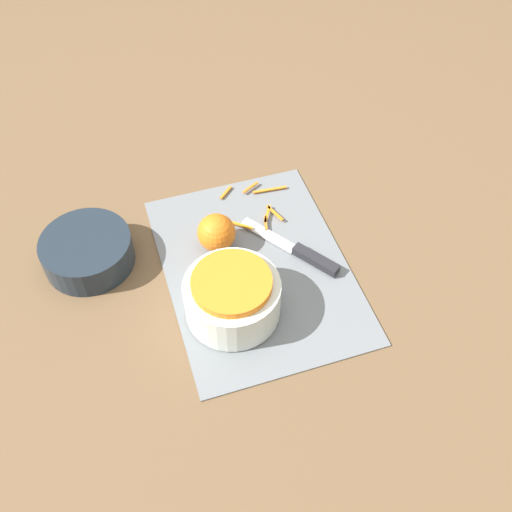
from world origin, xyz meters
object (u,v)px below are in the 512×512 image
object	(u,v)px
knife	(305,254)
bowl_speckled	(232,296)
bowl_dark	(87,251)
orange_left	(216,233)

from	to	relation	value
knife	bowl_speckled	bearing A→B (deg)	80.19
bowl_dark	knife	distance (m)	0.40
bowl_speckled	orange_left	size ratio (longest dim) A/B	2.29
bowl_speckled	bowl_dark	xyz separation A→B (m)	(0.19, 0.22, -0.02)
knife	orange_left	xyz separation A→B (m)	(0.08, 0.15, 0.03)
knife	orange_left	distance (m)	0.17
bowl_dark	knife	xyz separation A→B (m)	(-0.12, -0.38, -0.02)
bowl_dark	bowl_speckled	bearing A→B (deg)	-131.15
knife	bowl_dark	bearing A→B (deg)	38.31
bowl_speckled	knife	xyz separation A→B (m)	(0.08, -0.16, -0.04)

